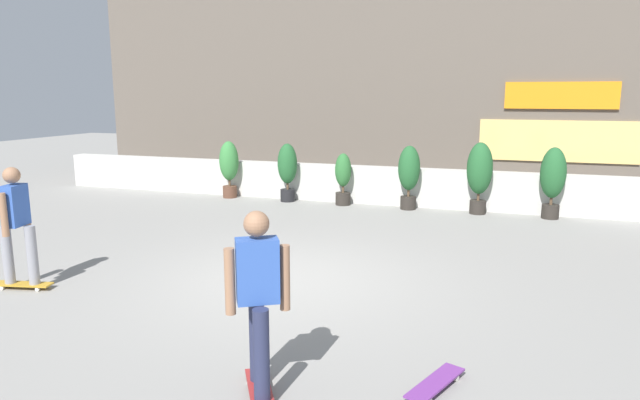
% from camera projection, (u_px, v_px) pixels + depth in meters
% --- Properties ---
extents(ground_plane, '(48.00, 48.00, 0.00)m').
position_uv_depth(ground_plane, '(287.00, 279.00, 8.17)').
color(ground_plane, gray).
extents(planter_wall, '(18.00, 0.40, 0.90)m').
position_uv_depth(planter_wall, '(379.00, 185.00, 13.66)').
color(planter_wall, beige).
rests_on(planter_wall, ground).
extents(building_backdrop, '(20.00, 2.08, 6.50)m').
position_uv_depth(building_backdrop, '(411.00, 73.00, 16.86)').
color(building_backdrop, '#60564C').
rests_on(building_backdrop, ground).
extents(potted_plant_0, '(0.49, 0.49, 1.45)m').
position_uv_depth(potted_plant_0, '(229.00, 165.00, 14.38)').
color(potted_plant_0, brown).
rests_on(potted_plant_0, ground).
extents(potted_plant_1, '(0.48, 0.48, 1.44)m').
position_uv_depth(potted_plant_1, '(287.00, 168.00, 13.87)').
color(potted_plant_1, black).
rests_on(potted_plant_1, ground).
extents(potted_plant_2, '(0.39, 0.39, 1.25)m').
position_uv_depth(potted_plant_2, '(343.00, 177.00, 13.45)').
color(potted_plant_2, '#2D2823').
rests_on(potted_plant_2, ground).
extents(potted_plant_3, '(0.50, 0.50, 1.48)m').
position_uv_depth(potted_plant_3, '(409.00, 173.00, 12.92)').
color(potted_plant_3, '#2D2823').
rests_on(potted_plant_3, ground).
extents(potted_plant_4, '(0.56, 0.56, 1.60)m').
position_uv_depth(potted_plant_4, '(480.00, 172.00, 12.41)').
color(potted_plant_4, '#2D2823').
rests_on(potted_plant_4, ground).
extents(potted_plant_5, '(0.53, 0.53, 1.54)m').
position_uv_depth(potted_plant_5, '(553.00, 177.00, 11.94)').
color(potted_plant_5, '#2D2823').
rests_on(potted_plant_5, ground).
extents(skater_far_right, '(0.58, 0.79, 1.70)m').
position_uv_depth(skater_far_right, '(258.00, 297.00, 4.82)').
color(skater_far_right, maroon).
rests_on(skater_far_right, ground).
extents(skater_by_wall_right, '(0.82, 0.55, 1.70)m').
position_uv_depth(skater_by_wall_right, '(16.00, 222.00, 7.59)').
color(skater_by_wall_right, '#BF8C26').
rests_on(skater_by_wall_right, ground).
extents(skateboard_near_camera, '(0.47, 0.82, 0.08)m').
position_uv_depth(skateboard_near_camera, '(436.00, 383.00, 5.12)').
color(skateboard_near_camera, '#72338C').
rests_on(skateboard_near_camera, ground).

